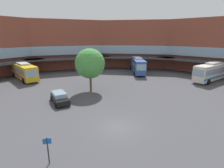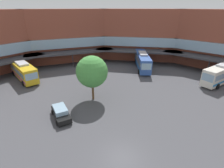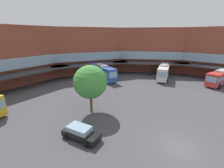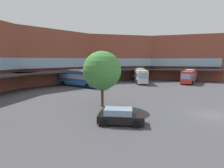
# 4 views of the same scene
# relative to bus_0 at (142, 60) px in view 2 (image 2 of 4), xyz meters

# --- Properties ---
(ground_plane) EXTENTS (125.15, 125.15, 0.00)m
(ground_plane) POSITION_rel_bus_0_xyz_m (-8.86, -27.15, -1.99)
(ground_plane) COLOR #47474C
(station_building) EXTENTS (84.06, 45.79, 13.47)m
(station_building) POSITION_rel_bus_0_xyz_m (-8.86, -3.60, 4.50)
(station_building) COLOR brown
(station_building) RESTS_ON ground
(bus_0) EXTENTS (3.69, 11.93, 3.94)m
(bus_0) POSITION_rel_bus_0_xyz_m (0.00, 0.00, 0.00)
(bus_0) COLOR #2D519E
(bus_0) RESTS_ON ground
(bus_1) EXTENTS (11.60, 7.99, 3.90)m
(bus_1) POSITION_rel_bus_0_xyz_m (13.87, -9.86, -0.02)
(bus_1) COLOR silver
(bus_1) RESTS_ON ground
(bus_3) EXTENTS (8.38, 10.25, 3.63)m
(bus_3) POSITION_rel_bus_0_xyz_m (-26.36, -4.58, -0.15)
(bus_3) COLOR gold
(bus_3) RESTS_ON ground
(parked_car) EXTENTS (3.41, 4.75, 1.53)m
(parked_car) POSITION_rel_bus_0_xyz_m (-16.21, -19.49, -1.26)
(parked_car) COLOR black
(parked_car) RESTS_ON ground
(plaza_tree) EXTENTS (4.97, 4.97, 7.28)m
(plaza_tree) POSITION_rel_bus_0_xyz_m (-11.87, -14.58, 2.79)
(plaza_tree) COLOR brown
(plaza_tree) RESTS_ON ground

